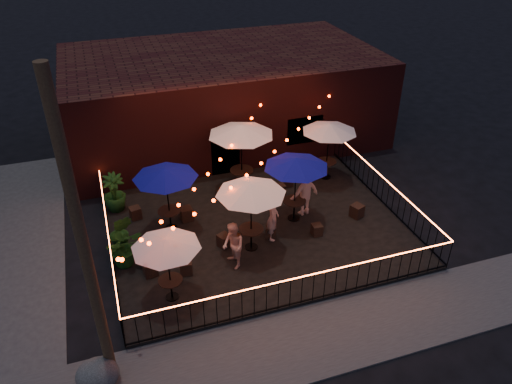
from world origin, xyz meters
TOP-DOWN VIEW (x-y plane):
  - ground at (0.00, 0.00)m, footprint 110.00×110.00m
  - patio at (0.00, 2.00)m, footprint 10.00×8.00m
  - sidewalk at (0.00, -3.25)m, footprint 18.00×2.50m
  - brick_building at (1.00, 9.99)m, footprint 14.00×8.00m
  - utility_pole at (-5.40, -2.60)m, footprint 0.26×0.26m
  - fence_front at (0.00, -2.00)m, footprint 10.00×0.04m
  - fence_left at (-5.00, 2.00)m, footprint 0.04×8.00m
  - fence_right at (5.00, 2.00)m, footprint 0.04×8.00m
  - festoon_lights at (-1.01, 1.70)m, footprint 10.02×8.72m
  - cafe_table_0 at (-3.49, -0.55)m, footprint 2.51×2.51m
  - cafe_table_1 at (-2.90, 2.88)m, footprint 2.55×2.55m
  - cafe_table_2 at (-0.56, 0.94)m, footprint 2.59×2.59m
  - cafe_table_3 at (0.26, 4.62)m, footprint 2.64×2.64m
  - cafe_table_4 at (1.43, 2.05)m, footprint 2.38×2.38m
  - cafe_table_5 at (3.80, 4.39)m, footprint 2.22×2.22m
  - bistro_chair_0 at (-3.94, 0.68)m, footprint 0.46×0.46m
  - bistro_chair_1 at (-2.87, 0.39)m, footprint 0.44×0.44m
  - bistro_chair_2 at (-4.00, 3.91)m, footprint 0.44×0.44m
  - bistro_chair_3 at (-2.27, 3.21)m, footprint 0.45×0.45m
  - bistro_chair_4 at (-1.39, 1.32)m, footprint 0.50×0.50m
  - bistro_chair_5 at (0.25, 1.26)m, footprint 0.47×0.47m
  - bistro_chair_6 at (-0.46, 4.21)m, footprint 0.46×0.46m
  - bistro_chair_7 at (1.53, 3.72)m, footprint 0.38×0.38m
  - bistro_chair_8 at (1.81, 0.91)m, footprint 0.35×0.35m
  - bistro_chair_9 at (3.65, 1.45)m, footprint 0.52×0.52m
  - bistro_chair_10 at (2.05, 4.29)m, footprint 0.41×0.41m
  - bistro_chair_11 at (3.63, 4.52)m, footprint 0.46×0.46m
  - patron_a at (0.29, 1.22)m, footprint 0.61×0.72m
  - patron_b at (-1.37, 0.24)m, footprint 0.69×0.84m
  - patron_c at (1.89, 2.27)m, footprint 1.35×0.95m
  - potted_shrub_a at (-4.60, 1.46)m, footprint 1.37×1.26m
  - potted_shrub_b at (-4.60, 2.19)m, footprint 0.92×0.82m
  - potted_shrub_c at (-4.60, 4.72)m, footprint 0.96×0.96m
  - cooler at (-3.76, 1.05)m, footprint 0.72×0.56m
  - boulder at (-5.73, -2.85)m, footprint 1.19×1.10m

SIDE VIEW (x-z plane):
  - ground at x=0.00m, z-range 0.00..0.00m
  - sidewalk at x=0.00m, z-range 0.00..0.05m
  - patio at x=0.00m, z-range 0.00..0.15m
  - bistro_chair_8 at x=1.81m, z-range 0.15..0.55m
  - bistro_chair_5 at x=0.25m, z-range 0.15..0.58m
  - bistro_chair_1 at x=-2.87m, z-range 0.15..0.59m
  - bistro_chair_11 at x=3.63m, z-range 0.15..0.59m
  - bistro_chair_7 at x=1.53m, z-range 0.15..0.59m
  - bistro_chair_2 at x=-4.00m, z-range 0.15..0.59m
  - bistro_chair_4 at x=-1.39m, z-range 0.15..0.60m
  - boulder at x=-5.73m, z-range 0.00..0.76m
  - bistro_chair_6 at x=-0.46m, z-range 0.15..0.61m
  - bistro_chair_9 at x=3.65m, z-range 0.15..0.62m
  - bistro_chair_10 at x=2.05m, z-range 0.15..0.63m
  - bistro_chair_0 at x=-3.94m, z-range 0.15..0.63m
  - bistro_chair_3 at x=-2.27m, z-range 0.15..0.65m
  - cooler at x=-3.76m, z-range 0.16..1.02m
  - fence_front at x=0.00m, z-range 0.14..1.18m
  - fence_left at x=-5.00m, z-range 0.14..1.18m
  - fence_right at x=5.00m, z-range 0.14..1.18m
  - potted_shrub_a at x=-4.60m, z-range 0.15..1.44m
  - potted_shrub_b at x=-4.60m, z-range 0.15..1.55m
  - potted_shrub_c at x=-4.60m, z-range 0.15..1.60m
  - patron_b at x=-1.37m, z-range 0.15..1.74m
  - patron_a at x=0.29m, z-range 0.15..1.82m
  - patron_c at x=1.89m, z-range 0.15..2.05m
  - brick_building at x=1.00m, z-range 0.00..4.00m
  - cafe_table_0 at x=-3.49m, z-range 1.04..3.21m
  - cafe_table_5 at x=3.80m, z-range 1.15..3.55m
  - cafe_table_1 at x=-2.90m, z-range 1.15..3.56m
  - cafe_table_2 at x=-0.56m, z-range 1.17..3.65m
  - cafe_table_4 at x=1.43m, z-range 1.18..3.66m
  - festoon_lights at x=-1.01m, z-range 1.86..3.18m
  - cafe_table_3 at x=0.26m, z-range 1.29..4.05m
  - utility_pole at x=-5.40m, z-range 0.00..8.00m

